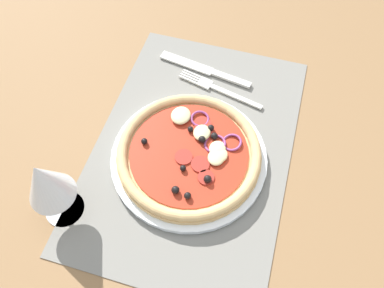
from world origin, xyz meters
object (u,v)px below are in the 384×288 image
at_px(plate, 190,158).
at_px(knife, 204,69).
at_px(pizza, 191,153).
at_px(fork, 216,88).
at_px(wine_glass, 45,183).

xyz_separation_m(plate, knife, (0.21, 0.03, -0.00)).
bearing_deg(pizza, knife, 8.93).
distance_m(fork, wine_glass, 0.37).
bearing_deg(wine_glass, pizza, -49.98).
bearing_deg(plate, fork, -1.08).
bearing_deg(fork, plate, 102.18).
relative_size(plate, knife, 1.37).
bearing_deg(wine_glass, plate, -50.10).
relative_size(knife, wine_glass, 1.34).
height_order(plate, knife, plate).
relative_size(pizza, wine_glass, 1.69).
bearing_deg(knife, fork, 140.53).
height_order(fork, wine_glass, wine_glass).
relative_size(fork, knife, 0.89).
height_order(pizza, wine_glass, wine_glass).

